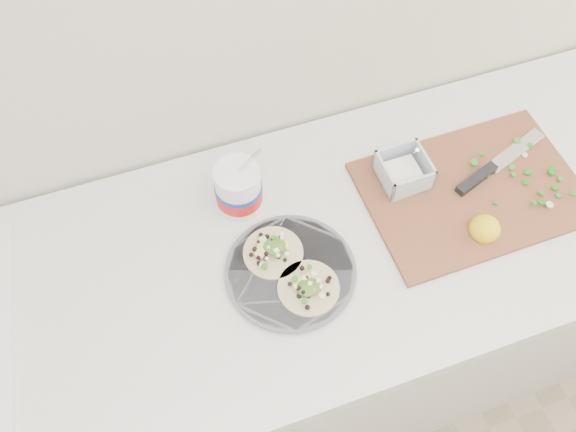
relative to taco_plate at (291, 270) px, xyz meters
name	(u,v)px	position (x,y,z in m)	size (l,w,h in m)	color
counter	(277,332)	(-0.01, 0.06, -0.47)	(2.44, 0.66, 0.90)	silver
taco_plate	(291,270)	(0.00, 0.00, 0.00)	(0.27, 0.27, 0.04)	#57575E
tub	(239,186)	(-0.04, 0.20, 0.05)	(0.10, 0.10, 0.23)	white
cutboard	(467,185)	(0.44, 0.07, 0.00)	(0.48, 0.34, 0.07)	brown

